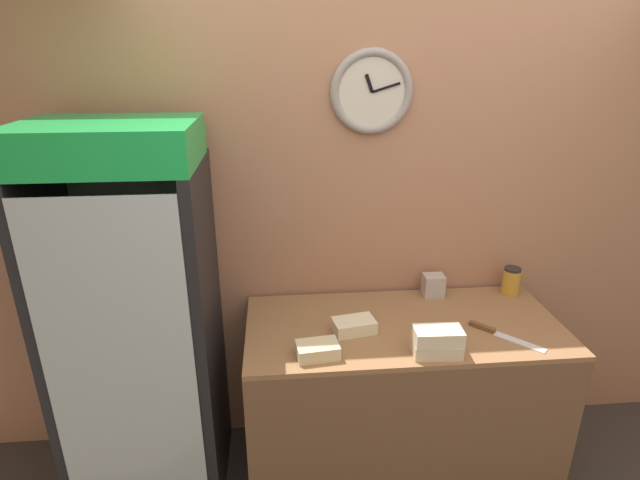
{
  "coord_description": "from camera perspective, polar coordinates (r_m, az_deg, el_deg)",
  "views": [
    {
      "loc": [
        -0.61,
        -1.19,
        2.18
      ],
      "look_at": [
        -0.42,
        0.86,
        1.38
      ],
      "focal_mm": 28.0,
      "sensor_mm": 36.0,
      "label": 1
    }
  ],
  "objects": [
    {
      "name": "wall_back",
      "position": [
        2.7,
        8.03,
        3.23
      ],
      "size": [
        5.2,
        0.1,
        2.7
      ],
      "color": "#AD7A5B",
      "rests_on": "ground_plane"
    },
    {
      "name": "prep_counter",
      "position": [
        2.78,
        8.98,
        -17.48
      ],
      "size": [
        1.55,
        0.71,
        0.91
      ],
      "color": "brown",
      "rests_on": "ground_plane"
    },
    {
      "name": "beverage_cooler",
      "position": [
        2.56,
        -20.09,
        -6.88
      ],
      "size": [
        0.72,
        0.62,
        1.9
      ],
      "color": "black",
      "rests_on": "ground_plane"
    },
    {
      "name": "sandwich_stack_bottom",
      "position": [
        2.31,
        13.21,
        -11.97
      ],
      "size": [
        0.22,
        0.13,
        0.07
      ],
      "color": "beige",
      "rests_on": "prep_counter"
    },
    {
      "name": "sandwich_stack_middle",
      "position": [
        2.27,
        13.35,
        -10.6
      ],
      "size": [
        0.21,
        0.12,
        0.07
      ],
      "color": "beige",
      "rests_on": "sandwich_stack_bottom"
    },
    {
      "name": "sandwich_flat_left",
      "position": [
        2.24,
        -0.28,
        -12.47
      ],
      "size": [
        0.2,
        0.14,
        0.06
      ],
      "color": "beige",
      "rests_on": "prep_counter"
    },
    {
      "name": "sandwich_flat_right",
      "position": [
        2.42,
        3.9,
        -9.74
      ],
      "size": [
        0.22,
        0.16,
        0.06
      ],
      "color": "beige",
      "rests_on": "prep_counter"
    },
    {
      "name": "chefs_knife",
      "position": [
        2.55,
        19.42,
        -9.92
      ],
      "size": [
        0.28,
        0.29,
        0.02
      ],
      "color": "silver",
      "rests_on": "prep_counter"
    },
    {
      "name": "condiment_jar",
      "position": [
        2.94,
        21.01,
        -4.38
      ],
      "size": [
        0.1,
        0.1,
        0.15
      ],
      "color": "gold",
      "rests_on": "prep_counter"
    },
    {
      "name": "napkin_dispenser",
      "position": [
        2.8,
        12.81,
        -5.06
      ],
      "size": [
        0.11,
        0.09,
        0.12
      ],
      "color": "#B7B2AD",
      "rests_on": "prep_counter"
    }
  ]
}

